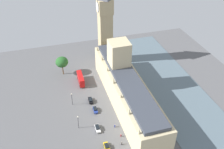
% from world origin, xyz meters
% --- Properties ---
extents(ground_plane, '(138.17, 138.17, 0.00)m').
position_xyz_m(ground_plane, '(0.00, 0.00, 0.00)').
color(ground_plane, '#565659').
extents(river_thames, '(29.31, 124.36, 0.25)m').
position_xyz_m(river_thames, '(-28.69, 0.00, 0.12)').
color(river_thames, slate).
rests_on(river_thames, ground).
extents(parliament_building, '(13.96, 68.17, 27.08)m').
position_xyz_m(parliament_building, '(-1.99, -1.77, 8.34)').
color(parliament_building, '#CCBA8E').
rests_on(parliament_building, ground).
extents(clock_tower, '(8.03, 8.03, 51.12)m').
position_xyz_m(clock_tower, '(-2.78, -40.00, 26.42)').
color(clock_tower, tan).
rests_on(clock_tower, ground).
extents(double_decker_bus_near_tower, '(2.79, 10.54, 4.75)m').
position_xyz_m(double_decker_bus_near_tower, '(15.82, -22.65, 2.63)').
color(double_decker_bus_near_tower, red).
rests_on(double_decker_bus_near_tower, ground).
extents(car_black_far_end, '(2.02, 4.72, 1.74)m').
position_xyz_m(car_black_far_end, '(14.20, -6.11, 0.89)').
color(car_black_far_end, black).
rests_on(car_black_far_end, ground).
extents(car_blue_opposite_hall, '(1.94, 4.47, 1.74)m').
position_xyz_m(car_blue_opposite_hall, '(13.58, 0.96, 0.89)').
color(car_blue_opposite_hall, navy).
rests_on(car_blue_opposite_hall, ground).
extents(car_white_midblock, '(1.97, 4.78, 1.74)m').
position_xyz_m(car_white_midblock, '(15.35, 12.48, 0.89)').
color(car_white_midblock, silver).
rests_on(car_white_midblock, ground).
extents(car_yellow_cab_under_trees, '(2.03, 4.21, 1.74)m').
position_xyz_m(car_yellow_cab_under_trees, '(14.24, 22.82, 0.89)').
color(car_yellow_cab_under_trees, gold).
rests_on(car_yellow_cab_under_trees, ground).
extents(pedestrian_by_river_gate, '(0.57, 0.63, 1.49)m').
position_xyz_m(pedestrian_by_river_gate, '(6.95, 18.92, 0.67)').
color(pedestrian_by_river_gate, maroon).
rests_on(pedestrian_by_river_gate, ground).
extents(pedestrian_corner, '(0.69, 0.62, 1.66)m').
position_xyz_m(pedestrian_corner, '(7.86, 13.21, 0.75)').
color(pedestrian_corner, navy).
rests_on(pedestrian_corner, ground).
extents(pedestrian_trailing, '(0.66, 0.65, 1.58)m').
position_xyz_m(pedestrian_trailing, '(8.00, 23.03, 0.71)').
color(pedestrian_trailing, black).
rests_on(pedestrian_trailing, ground).
extents(plane_tree_leading, '(6.86, 6.86, 10.78)m').
position_xyz_m(plane_tree_leading, '(23.72, -33.60, 7.83)').
color(plane_tree_leading, brown).
rests_on(plane_tree_leading, ground).
extents(street_lamp_slot_10, '(0.56, 0.56, 6.87)m').
position_xyz_m(street_lamp_slot_10, '(22.95, -6.49, 4.74)').
color(street_lamp_slot_10, black).
rests_on(street_lamp_slot_10, ground).
extents(street_lamp_slot_11, '(0.56, 0.56, 6.93)m').
position_xyz_m(street_lamp_slot_11, '(22.85, 9.19, 4.78)').
color(street_lamp_slot_11, black).
rests_on(street_lamp_slot_11, ground).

